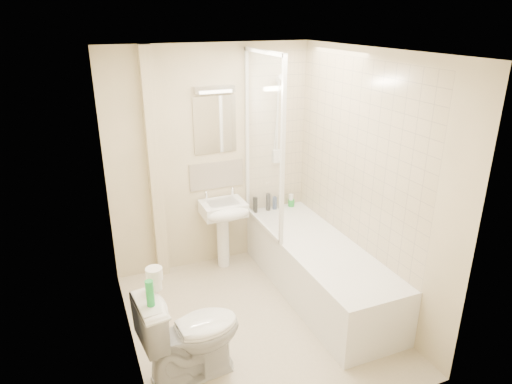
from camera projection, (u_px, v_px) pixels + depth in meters
name	position (u px, v px, depth m)	size (l,w,h in m)	color
floor	(257.00, 321.00, 4.23)	(2.50, 2.50, 0.00)	beige
wall_back	(212.00, 160.00, 4.87)	(2.20, 0.02, 2.40)	beige
wall_left	(121.00, 223.00, 3.40)	(0.02, 2.50, 2.40)	beige
wall_right	(367.00, 184.00, 4.19)	(0.02, 2.50, 2.40)	beige
ceiling	(257.00, 51.00, 3.36)	(2.20, 2.50, 0.02)	white
tile_back	(276.00, 133.00, 5.04)	(0.70, 0.01, 1.75)	beige
tile_right	(356.00, 155.00, 4.27)	(0.01, 2.10, 1.75)	beige
pipe_boxing	(155.00, 169.00, 4.59)	(0.12, 0.12, 2.40)	beige
splashback	(217.00, 175.00, 4.94)	(0.60, 0.01, 0.30)	beige
mirror	(215.00, 125.00, 4.73)	(0.46, 0.01, 0.60)	white
strip_light	(215.00, 89.00, 4.58)	(0.42, 0.07, 0.07)	silver
bathtub	(318.00, 267.00, 4.56)	(0.70, 2.10, 0.55)	white
shower_screen	(263.00, 144.00, 4.53)	(0.04, 0.92, 1.80)	white
shower_fixture	(278.00, 123.00, 4.96)	(0.10, 0.16, 0.99)	white
pedestal_sink	(224.00, 217.00, 4.89)	(0.46, 0.45, 0.89)	white
bottle_black_a	(255.00, 205.00, 5.16)	(0.06, 0.06, 0.18)	black
bottle_black_b	(268.00, 202.00, 5.21)	(0.05, 0.05, 0.20)	black
bottle_blue	(275.00, 203.00, 5.25)	(0.05, 0.05, 0.15)	navy
bottle_cream	(281.00, 201.00, 5.27)	(0.06, 0.06, 0.18)	beige
bottle_white_b	(291.00, 200.00, 5.33)	(0.05, 0.05, 0.15)	white
bottle_green	(291.00, 203.00, 5.34)	(0.07, 0.07, 0.08)	green
toilet	(191.00, 333.00, 3.47)	(0.81, 0.52, 0.78)	white
toilet_roll_lower	(155.00, 284.00, 3.31)	(0.10, 0.10, 0.09)	white
toilet_roll_upper	(154.00, 274.00, 3.26)	(0.12, 0.12, 0.09)	white
green_bottle	(150.00, 293.00, 3.11)	(0.06, 0.06, 0.19)	green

